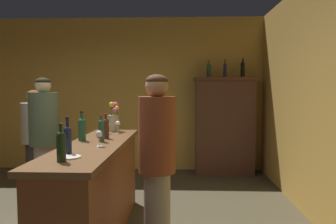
{
  "coord_description": "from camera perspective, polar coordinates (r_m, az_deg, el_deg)",
  "views": [
    {
      "loc": [
        1.16,
        -2.9,
        1.54
      ],
      "look_at": [
        1.03,
        0.26,
        1.31
      ],
      "focal_mm": 34.07,
      "sensor_mm": 36.0,
      "label": 1
    }
  ],
  "objects": [
    {
      "name": "bartender",
      "position": [
        2.75,
        -1.98,
        -8.77
      ],
      "size": [
        0.32,
        0.32,
        1.66
      ],
      "rotation": [
        0.0,
        0.0,
        3.35
      ],
      "color": "#9E9287",
      "rests_on": "ground"
    },
    {
      "name": "cheese_plate",
      "position": [
        2.7,
        -17.21,
        -7.71
      ],
      "size": [
        0.18,
        0.18,
        0.01
      ],
      "primitive_type": "cylinder",
      "color": "white",
      "rests_on": "bar_counter"
    },
    {
      "name": "wine_bottle_riesling",
      "position": [
        2.85,
        -17.52,
        -4.47
      ],
      "size": [
        0.07,
        0.07,
        0.32
      ],
      "color": "#19233F",
      "rests_on": "bar_counter"
    },
    {
      "name": "wine_glass_mid",
      "position": [
        4.01,
        -10.83,
        -2.33
      ],
      "size": [
        0.07,
        0.07,
        0.14
      ],
      "color": "white",
      "rests_on": "bar_counter"
    },
    {
      "name": "wine_glass_front",
      "position": [
        3.14,
        -12.23,
        -4.12
      ],
      "size": [
        0.07,
        0.07,
        0.16
      ],
      "color": "white",
      "rests_on": "bar_counter"
    },
    {
      "name": "display_cabinet",
      "position": [
        5.86,
        10.1,
        -2.1
      ],
      "size": [
        1.12,
        0.41,
        1.75
      ],
      "color": "#523125",
      "rests_on": "ground"
    },
    {
      "name": "display_bottle_left",
      "position": [
        5.81,
        7.33,
        7.57
      ],
      "size": [
        0.08,
        0.08,
        0.31
      ],
      "color": "#2A4B30",
      "rests_on": "display_cabinet"
    },
    {
      "name": "patron_near_entrance",
      "position": [
        4.99,
        -22.67,
        -4.4
      ],
      "size": [
        0.38,
        0.38,
        1.53
      ],
      "rotation": [
        0.0,
        0.0,
        -0.67
      ],
      "color": "#322B2E",
      "rests_on": "ground"
    },
    {
      "name": "display_bottle_midleft",
      "position": [
        5.84,
        10.16,
        7.49
      ],
      "size": [
        0.06,
        0.06,
        0.32
      ],
      "color": "#242339",
      "rests_on": "display_cabinet"
    },
    {
      "name": "display_bottle_center",
      "position": [
        5.89,
        13.22,
        7.59
      ],
      "size": [
        0.07,
        0.07,
        0.34
      ],
      "color": "black",
      "rests_on": "display_cabinet"
    },
    {
      "name": "wine_bottle_chardonnay",
      "position": [
        2.56,
        -18.57,
        -5.57
      ],
      "size": [
        0.07,
        0.07,
        0.29
      ],
      "color": "#1B3318",
      "rests_on": "bar_counter"
    },
    {
      "name": "flower_arrangement",
      "position": [
        4.25,
        -9.74,
        -1.09
      ],
      "size": [
        0.15,
        0.19,
        0.39
      ],
      "color": "tan",
      "rests_on": "bar_counter"
    },
    {
      "name": "bar_counter",
      "position": [
        3.44,
        -12.84,
        -13.62
      ],
      "size": [
        0.57,
        2.23,
        0.99
      ],
      "color": "brown",
      "rests_on": "ground"
    },
    {
      "name": "wine_bottle_pinot",
      "position": [
        3.52,
        -15.13,
        -2.75
      ],
      "size": [
        0.08,
        0.08,
        0.32
      ],
      "color": "#245333",
      "rests_on": "bar_counter"
    },
    {
      "name": "patron_in_navy",
      "position": [
        4.27,
        -21.23,
        -4.48
      ],
      "size": [
        0.36,
        0.36,
        1.68
      ],
      "rotation": [
        0.0,
        0.0,
        -0.8
      ],
      "color": "#B7A796",
      "rests_on": "ground"
    },
    {
      "name": "wine_bottle_syrah",
      "position": [
        3.42,
        -11.86,
        -3.03
      ],
      "size": [
        0.06,
        0.06,
        0.29
      ],
      "color": "#295333",
      "rests_on": "bar_counter"
    },
    {
      "name": "wine_bottle_rose",
      "position": [
        3.63,
        -11.04,
        -2.7
      ],
      "size": [
        0.07,
        0.07,
        0.28
      ],
      "color": "#49281C",
      "rests_on": "bar_counter"
    },
    {
      "name": "wine_glass_rear",
      "position": [
        4.06,
        -8.96,
        -2.19
      ],
      "size": [
        0.06,
        0.06,
        0.15
      ],
      "color": "white",
      "rests_on": "bar_counter"
    },
    {
      "name": "wall_back",
      "position": [
        6.18,
        -8.41,
        3.13
      ],
      "size": [
        5.46,
        0.12,
        2.87
      ],
      "primitive_type": "cube",
      "color": "gold",
      "rests_on": "ground"
    }
  ]
}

